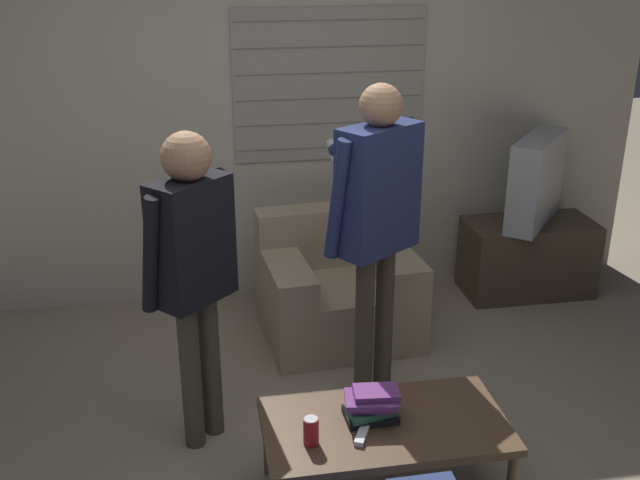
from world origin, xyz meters
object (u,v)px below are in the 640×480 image
Objects in this scene: book_stack at (372,405)px; spare_remote at (362,436)px; armchair_beige at (337,289)px; person_right_standing at (376,207)px; tv at (536,180)px; soda_can at (311,431)px; person_left_standing at (191,255)px; coffee_table at (385,429)px.

book_stack reaches higher than spare_remote.
person_right_standing is (0.06, -0.72, 0.80)m from armchair_beige.
tv is 0.39× the size of person_right_standing.
tv is 2.49m from book_stack.
person_right_standing is 1.23m from soda_can.
person_left_standing is 0.97m from person_right_standing.
person_left_standing is 6.35× the size of book_stack.
tv is 5.32× the size of soda_can.
book_stack is (-0.05, 0.03, 0.11)m from coffee_table.
person_right_standing is (-1.40, -1.08, 0.27)m from tv.
spare_remote is (0.22, 0.00, -0.05)m from soda_can.
person_right_standing reaches higher than soda_can.
person_left_standing is 11.89× the size of spare_remote.
spare_remote reaches higher than coffee_table.
person_left_standing reaches higher than armchair_beige.
coffee_table is 0.37m from soda_can.
book_stack is 2.00× the size of soda_can.
coffee_table is 0.62× the size of person_right_standing.
spare_remote is at bearing -88.88° from person_left_standing.
tv is at bearing 46.74° from soda_can.
armchair_beige is 7.85× the size of soda_can.
person_left_standing is (-0.88, -0.96, 0.70)m from armchair_beige.
soda_can is 0.22m from spare_remote.
person_left_standing reaches higher than spare_remote.
book_stack reaches higher than coffee_table.
armchair_beige reaches higher than spare_remote.
soda_can reaches higher than coffee_table.
tv is at bearing -13.57° from person_left_standing.
book_stack is at bearing -0.34° from tv.
tv is at bearing 51.11° from coffee_table.
coffee_table is 0.67× the size of person_left_standing.
armchair_beige is 1.66m from spare_remote.
coffee_table is 0.16m from spare_remote.
spare_remote is (-0.27, -0.92, -0.69)m from person_right_standing.
soda_can is at bearing 70.22° from armchair_beige.
spare_remote is (-0.13, -0.09, 0.05)m from coffee_table.
coffee_table is at bearing -32.53° from book_stack.
person_left_standing reaches higher than tv.
spare_remote is (-0.07, -0.13, -0.06)m from book_stack.
coffee_table is at bearing -79.94° from person_left_standing.
armchair_beige reaches higher than soda_can.
armchair_beige is at bearing -35.91° from tv.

